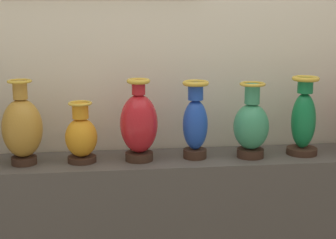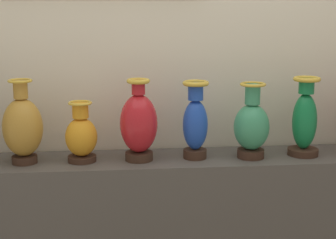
{
  "view_description": "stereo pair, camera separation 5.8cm",
  "coord_description": "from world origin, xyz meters",
  "px_view_note": "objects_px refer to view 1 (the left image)",
  "views": [
    {
      "loc": [
        -0.3,
        -2.43,
        1.64
      ],
      "look_at": [
        0.0,
        0.0,
        1.13
      ],
      "focal_mm": 54.75,
      "sensor_mm": 36.0,
      "label": 1
    },
    {
      "loc": [
        -0.24,
        -2.43,
        1.64
      ],
      "look_at": [
        0.0,
        0.0,
        1.13
      ],
      "focal_mm": 54.75,
      "sensor_mm": 36.0,
      "label": 2
    }
  ],
  "objects_px": {
    "vase_emerald": "(303,119)",
    "vase_jade": "(251,126)",
    "vase_crimson": "(139,124)",
    "vase_sapphire": "(195,122)",
    "vase_ochre": "(22,128)",
    "vase_amber": "(81,136)"
  },
  "relations": [
    {
      "from": "vase_emerald",
      "to": "vase_jade",
      "type": "bearing_deg",
      "value": -175.84
    },
    {
      "from": "vase_crimson",
      "to": "vase_emerald",
      "type": "relative_size",
      "value": 1.01
    },
    {
      "from": "vase_sapphire",
      "to": "vase_jade",
      "type": "bearing_deg",
      "value": -4.14
    },
    {
      "from": "vase_ochre",
      "to": "vase_amber",
      "type": "height_order",
      "value": "vase_ochre"
    },
    {
      "from": "vase_crimson",
      "to": "vase_jade",
      "type": "xyz_separation_m",
      "value": [
        0.55,
        -0.01,
        -0.02
      ]
    },
    {
      "from": "vase_ochre",
      "to": "vase_sapphire",
      "type": "bearing_deg",
      "value": 0.41
    },
    {
      "from": "vase_amber",
      "to": "vase_crimson",
      "type": "height_order",
      "value": "vase_crimson"
    },
    {
      "from": "vase_amber",
      "to": "vase_emerald",
      "type": "relative_size",
      "value": 0.74
    },
    {
      "from": "vase_amber",
      "to": "vase_jade",
      "type": "distance_m",
      "value": 0.83
    },
    {
      "from": "vase_amber",
      "to": "vase_emerald",
      "type": "xyz_separation_m",
      "value": [
        1.11,
        0.0,
        0.05
      ]
    },
    {
      "from": "vase_crimson",
      "to": "vase_ochre",
      "type": "bearing_deg",
      "value": 179.64
    },
    {
      "from": "vase_ochre",
      "to": "vase_jade",
      "type": "xyz_separation_m",
      "value": [
        1.1,
        -0.01,
        -0.02
      ]
    },
    {
      "from": "vase_crimson",
      "to": "vase_amber",
      "type": "bearing_deg",
      "value": 178.58
    },
    {
      "from": "vase_sapphire",
      "to": "vase_emerald",
      "type": "xyz_separation_m",
      "value": [
        0.55,
        0.0,
        -0.0
      ]
    },
    {
      "from": "vase_amber",
      "to": "vase_emerald",
      "type": "bearing_deg",
      "value": 0.13
    },
    {
      "from": "vase_amber",
      "to": "vase_ochre",
      "type": "bearing_deg",
      "value": -179.28
    },
    {
      "from": "vase_sapphire",
      "to": "vase_emerald",
      "type": "distance_m",
      "value": 0.55
    },
    {
      "from": "vase_crimson",
      "to": "vase_emerald",
      "type": "distance_m",
      "value": 0.83
    },
    {
      "from": "vase_crimson",
      "to": "vase_sapphire",
      "type": "height_order",
      "value": "vase_crimson"
    },
    {
      "from": "vase_sapphire",
      "to": "vase_amber",
      "type": "bearing_deg",
      "value": -179.74
    },
    {
      "from": "vase_sapphire",
      "to": "vase_jade",
      "type": "xyz_separation_m",
      "value": [
        0.28,
        -0.02,
        -0.02
      ]
    },
    {
      "from": "vase_ochre",
      "to": "vase_emerald",
      "type": "height_order",
      "value": "vase_ochre"
    }
  ]
}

